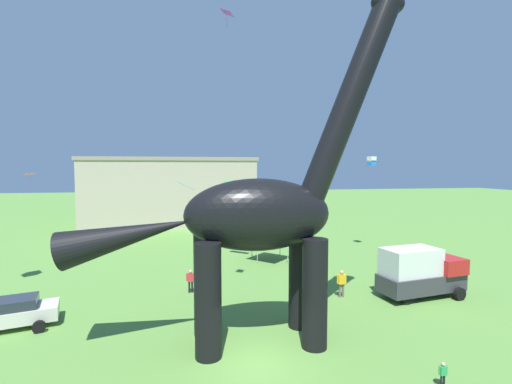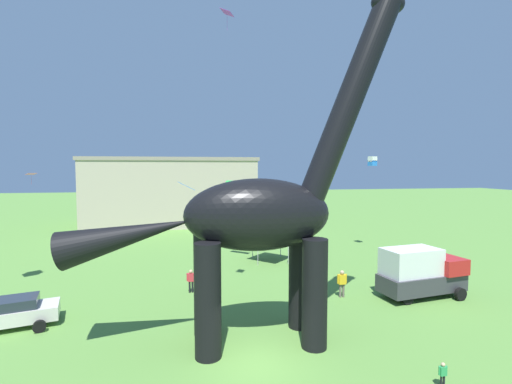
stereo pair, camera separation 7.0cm
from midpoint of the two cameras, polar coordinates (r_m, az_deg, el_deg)
ground_plane at (r=16.88m, az=0.01°, el=-25.78°), size 240.00×240.00×0.00m
dinosaur_sculpture at (r=17.05m, az=-0.04°, el=-3.61°), size 16.23×3.44×16.97m
parked_sedan_left at (r=23.53m, az=-34.15°, el=-15.53°), size 4.52×2.80×1.55m
parked_box_truck at (r=26.09m, az=24.44°, el=-11.41°), size 5.85×2.91×3.20m
person_watching_child at (r=16.84m, az=27.38°, el=-24.00°), size 0.37×0.16×0.98m
person_vendor_side at (r=24.55m, az=13.33°, el=-13.54°), size 0.66×0.29×1.76m
person_photographer at (r=25.16m, az=-10.40°, el=-13.37°), size 0.58×0.26×1.55m
festival_canopy_tent at (r=32.52m, az=2.06°, el=-6.48°), size 3.15×3.15×3.00m
kite_mid_right at (r=21.53m, az=-4.73°, el=26.46°), size 0.86×0.97×1.05m
kite_high_left at (r=37.64m, az=17.79°, el=4.67°), size 0.81×0.81×0.93m
kite_apex at (r=31.80m, az=-3.02°, el=1.32°), size 2.02×2.08×0.59m
kite_mid_center at (r=23.06m, az=-11.13°, el=0.96°), size 1.11×1.53×0.51m
kite_near_high at (r=41.87m, az=-32.23°, el=2.42°), size 1.11×1.12×1.14m
background_building_block at (r=55.85m, az=-13.17°, el=0.19°), size 24.27×12.53×9.89m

